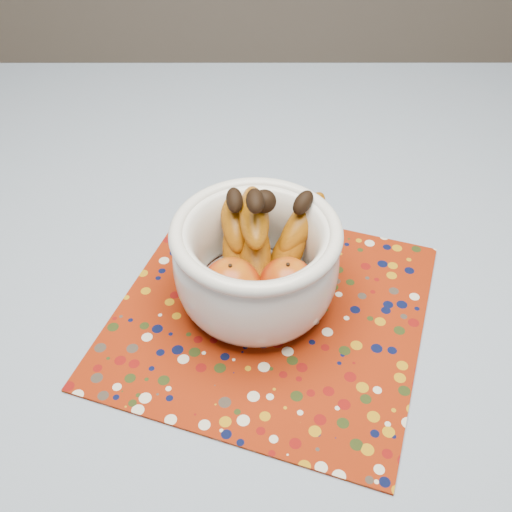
% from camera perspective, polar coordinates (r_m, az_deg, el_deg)
% --- Properties ---
extents(table, '(1.20, 1.20, 0.75)m').
position_cam_1_polar(table, '(0.97, 0.59, -3.98)').
color(table, brown).
rests_on(table, ground).
extents(tablecloth, '(1.32, 1.32, 0.01)m').
position_cam_1_polar(tablecloth, '(0.91, 0.63, -0.50)').
color(tablecloth, '#6278A4').
rests_on(tablecloth, table).
extents(placemat, '(0.52, 0.52, 0.00)m').
position_cam_1_polar(placemat, '(0.83, 1.34, -5.42)').
color(placemat, maroon).
rests_on(placemat, tablecloth).
extents(fruit_bowl, '(0.25, 0.23, 0.18)m').
position_cam_1_polar(fruit_bowl, '(0.80, 0.37, 0.10)').
color(fruit_bowl, white).
rests_on(fruit_bowl, placemat).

